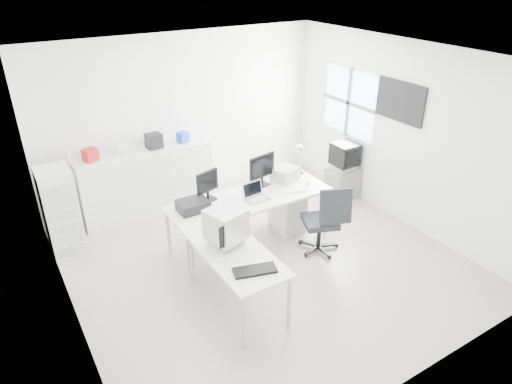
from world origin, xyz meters
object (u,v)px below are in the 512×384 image
office_chair (320,218)px  tv_cabinet (342,183)px  sideboard (146,181)px  filing_cabinet (61,211)px  laser_printer (285,174)px  laptop (257,193)px  drawer_pedestal (288,211)px  inkjet_printer (193,205)px  lcd_monitor_large (262,171)px  main_desk (251,220)px  crt_monitor (226,229)px  lcd_monitor_small (207,186)px  crt_tv (345,156)px  side_desk (237,279)px

office_chair → tv_cabinet: office_chair is taller
sideboard → filing_cabinet: (-1.42, -0.50, 0.10)m
tv_cabinet → laser_printer: bearing=-172.7°
laptop → drawer_pedestal: bearing=8.0°
drawer_pedestal → inkjet_printer: bearing=178.2°
inkjet_printer → laser_printer: laser_printer is taller
lcd_monitor_large → tv_cabinet: (1.78, 0.15, -0.72)m
main_desk → lcd_monitor_large: size_ratio=4.97×
crt_monitor → office_chair: 1.65m
crt_monitor → main_desk: bearing=29.8°
inkjet_printer → lcd_monitor_small: lcd_monitor_small is taller
main_desk → crt_monitor: crt_monitor is taller
lcd_monitor_large → crt_monitor: size_ratio=1.17×
crt_tv → sideboard: size_ratio=0.23×
lcd_monitor_small → crt_monitor: 1.14m
drawer_pedestal → laptop: bearing=-167.0°
main_desk → laptop: size_ratio=7.20×
lcd_monitor_small → crt_tv: bearing=-12.2°
drawer_pedestal → crt_tv: size_ratio=1.20×
laser_printer → tv_cabinet: 1.50m
sideboard → tv_cabinet: bearing=-23.5°
lcd_monitor_large → laptop: (-0.30, -0.35, -0.13)m
side_desk → crt_tv: bearing=26.7°
crt_tv → filing_cabinet: bearing=169.4°
crt_monitor → drawer_pedestal: bearing=14.9°
lcd_monitor_large → main_desk: bearing=-154.8°
main_desk → lcd_monitor_large: (0.35, 0.25, 0.62)m
filing_cabinet → lcd_monitor_large: bearing=-20.0°
crt_monitor → tv_cabinet: crt_monitor is taller
crt_monitor → crt_tv: (2.98, 1.25, -0.18)m
laptop → tv_cabinet: 2.21m
inkjet_printer → laser_printer: (1.60, 0.12, 0.03)m
laser_printer → filing_cabinet: filing_cabinet is taller
drawer_pedestal → inkjet_printer: inkjet_printer is taller
inkjet_printer → sideboard: size_ratio=0.19×
main_desk → filing_cabinet: 2.69m
lcd_monitor_large → laser_printer: lcd_monitor_large is taller
drawer_pedestal → filing_cabinet: filing_cabinet is taller
lcd_monitor_large → laser_printer: size_ratio=1.32×
laptop → crt_tv: 2.14m
laptop → office_chair: office_chair is taller
inkjet_printer → drawer_pedestal: bearing=-1.5°
main_desk → drawer_pedestal: main_desk is taller
laser_printer → sideboard: size_ratio=0.17×
drawer_pedestal → office_chair: bearing=-87.0°
side_desk → sideboard: size_ratio=0.65×
lcd_monitor_small → crt_tv: size_ratio=0.91×
filing_cabinet → side_desk: bearing=-56.9°
main_desk → tv_cabinet: (2.13, 0.40, -0.10)m
side_desk → crt_tv: (2.98, 1.50, 0.40)m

